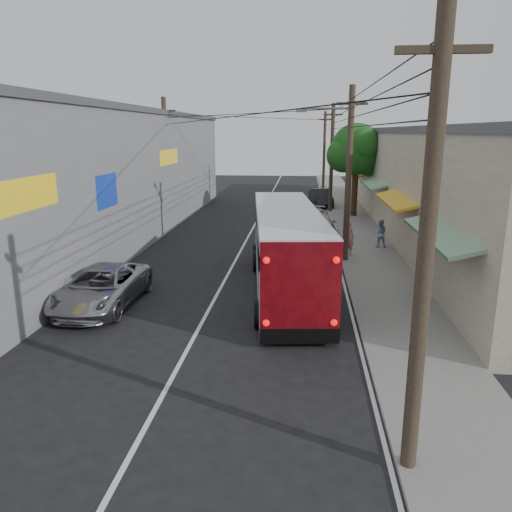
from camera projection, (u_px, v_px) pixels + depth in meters
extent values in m
plane|color=black|center=(161.00, 399.00, 11.56)|extent=(120.00, 120.00, 0.00)
cube|color=slate|center=(358.00, 232.00, 30.25)|extent=(3.00, 80.00, 0.12)
cube|color=beige|center=(430.00, 181.00, 31.05)|extent=(6.00, 40.00, 6.00)
cube|color=#4C4C51|center=(434.00, 130.00, 30.30)|extent=(6.20, 40.00, 0.30)
cube|color=#186E32|center=(444.00, 232.00, 15.93)|extent=(1.39, 6.00, 0.46)
cube|color=orange|center=(399.00, 199.00, 23.66)|extent=(1.39, 6.00, 0.46)
cube|color=#186E32|center=(376.00, 182.00, 31.38)|extent=(1.39, 6.00, 0.46)
cube|color=orange|center=(362.00, 172.00, 39.10)|extent=(1.39, 6.00, 0.46)
cube|color=#186E32|center=(353.00, 165.00, 46.83)|extent=(1.39, 6.00, 0.46)
cube|color=gray|center=(102.00, 176.00, 28.87)|extent=(7.00, 36.00, 7.00)
cube|color=#4C4C51|center=(97.00, 111.00, 28.00)|extent=(7.20, 36.00, 0.30)
cube|color=yellow|center=(26.00, 194.00, 14.86)|extent=(0.12, 3.50, 1.00)
cube|color=#1433A5|center=(106.00, 191.00, 20.80)|extent=(0.12, 2.20, 1.40)
cube|color=yellow|center=(168.00, 157.00, 30.24)|extent=(0.12, 4.00, 0.90)
cylinder|color=#473828|center=(425.00, 258.00, 8.17)|extent=(0.28, 0.28, 8.00)
cube|color=#473828|center=(443.00, 50.00, 7.39)|extent=(1.40, 0.12, 0.12)
cylinder|color=#473828|center=(348.00, 177.00, 22.65)|extent=(0.28, 0.28, 8.00)
cube|color=#473828|center=(352.00, 104.00, 21.88)|extent=(1.40, 0.12, 0.12)
cylinder|color=#473828|center=(332.00, 159.00, 37.14)|extent=(0.28, 0.28, 8.00)
cube|color=#473828|center=(333.00, 115.00, 36.36)|extent=(1.40, 0.12, 0.12)
cylinder|color=#473828|center=(324.00, 151.00, 51.62)|extent=(0.28, 0.28, 8.00)
cube|color=#473828|center=(325.00, 119.00, 50.84)|extent=(1.40, 0.12, 0.12)
cylinder|color=#473828|center=(166.00, 165.00, 30.38)|extent=(0.28, 0.28, 8.00)
cube|color=#473828|center=(164.00, 111.00, 29.60)|extent=(1.40, 0.12, 0.12)
cylinder|color=#59595E|center=(326.00, 108.00, 22.03)|extent=(2.20, 0.10, 0.10)
cube|color=#59595E|center=(301.00, 111.00, 22.15)|extent=(0.50, 0.18, 0.12)
cylinder|color=#3F2B19|center=(355.00, 189.00, 35.54)|extent=(0.44, 0.44, 4.00)
sphere|color=#184713|center=(357.00, 149.00, 34.86)|extent=(3.60, 3.60, 3.60)
sphere|color=#184713|center=(370.00, 158.00, 35.50)|extent=(2.60, 2.60, 2.60)
sphere|color=#184713|center=(344.00, 155.00, 34.66)|extent=(2.40, 2.40, 2.40)
sphere|color=#184713|center=(364.00, 144.00, 33.76)|extent=(2.20, 2.20, 2.20)
sphere|color=#184713|center=(351.00, 146.00, 35.71)|extent=(2.00, 2.00, 2.00)
cube|color=silver|center=(286.00, 264.00, 19.22)|extent=(3.41, 11.05, 1.72)
cube|color=black|center=(286.00, 230.00, 19.35)|extent=(3.24, 9.25, 0.91)
cube|color=silver|center=(287.00, 215.00, 18.76)|extent=(3.41, 11.05, 0.45)
cube|color=maroon|center=(301.00, 288.00, 13.74)|extent=(2.24, 0.31, 2.63)
cube|color=black|center=(300.00, 336.00, 14.08)|extent=(2.26, 0.33, 0.45)
sphere|color=red|center=(266.00, 323.00, 13.95)|extent=(0.20, 0.20, 0.20)
sphere|color=red|center=(334.00, 323.00, 13.97)|extent=(0.20, 0.20, 0.20)
sphere|color=red|center=(266.00, 260.00, 13.51)|extent=(0.20, 0.20, 0.20)
sphere|color=red|center=(336.00, 260.00, 13.53)|extent=(0.20, 0.20, 0.20)
cylinder|color=black|center=(259.00, 314.00, 15.66)|extent=(0.37, 0.93, 0.91)
cylinder|color=black|center=(330.00, 313.00, 15.68)|extent=(0.37, 0.93, 0.91)
cylinder|color=black|center=(256.00, 261.00, 21.99)|extent=(0.37, 0.93, 0.91)
cylinder|color=black|center=(307.00, 261.00, 22.01)|extent=(0.37, 0.93, 0.91)
cylinder|color=black|center=(256.00, 254.00, 23.30)|extent=(0.37, 0.93, 0.91)
cylinder|color=black|center=(304.00, 254.00, 23.33)|extent=(0.37, 0.93, 0.91)
imported|color=#AAAAB0|center=(102.00, 287.00, 17.51)|extent=(2.36, 5.03, 1.39)
imported|color=gray|center=(314.00, 225.00, 28.38)|extent=(2.86, 5.86, 1.64)
imported|color=#222227|center=(313.00, 215.00, 32.63)|extent=(1.63, 4.01, 1.37)
imported|color=black|center=(321.00, 198.00, 40.82)|extent=(2.04, 4.51, 1.43)
imported|color=#D4708C|center=(348.00, 238.00, 24.36)|extent=(0.71, 0.58, 1.69)
imported|color=#899CC8|center=(380.00, 233.00, 25.99)|extent=(0.73, 0.58, 1.45)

